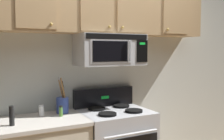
# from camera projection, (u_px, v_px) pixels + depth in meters

# --- Properties ---
(back_wall) EXTENTS (5.20, 0.10, 2.70)m
(back_wall) POSITION_uv_depth(u_px,v_px,m) (101.00, 68.00, 3.18)
(back_wall) COLOR silver
(back_wall) RESTS_ON ground_plane
(over_range_microwave) EXTENTS (0.76, 0.43, 0.35)m
(over_range_microwave) POSITION_uv_depth(u_px,v_px,m) (110.00, 50.00, 2.94)
(over_range_microwave) COLOR #B7BABF
(upper_cabinets) EXTENTS (2.50, 0.36, 0.55)m
(upper_cabinets) POSITION_uv_depth(u_px,v_px,m) (109.00, 10.00, 2.93)
(upper_cabinets) COLOR tan
(utensil_crock_blue) EXTENTS (0.13, 0.13, 0.39)m
(utensil_crock_blue) POSITION_uv_depth(u_px,v_px,m) (63.00, 104.00, 2.77)
(utensil_crock_blue) COLOR #384C9E
(utensil_crock_blue) RESTS_ON counter_segment
(salt_shaker) EXTENTS (0.05, 0.05, 0.12)m
(salt_shaker) POSITION_uv_depth(u_px,v_px,m) (41.00, 111.00, 2.64)
(salt_shaker) COLOR white
(salt_shaker) RESTS_ON counter_segment
(pepper_mill) EXTENTS (0.05, 0.05, 0.18)m
(pepper_mill) POSITION_uv_depth(u_px,v_px,m) (12.00, 116.00, 2.31)
(pepper_mill) COLOR black
(pepper_mill) RESTS_ON counter_segment
(spice_jar) EXTENTS (0.04, 0.04, 0.11)m
(spice_jar) POSITION_uv_depth(u_px,v_px,m) (61.00, 111.00, 2.64)
(spice_jar) COLOR #4C7F33
(spice_jar) RESTS_ON counter_segment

